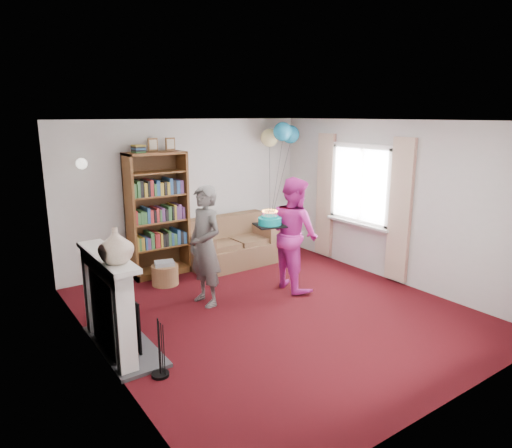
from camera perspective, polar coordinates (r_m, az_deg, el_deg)
ground at (r=6.24m, az=2.42°, el=-10.81°), size 5.00×5.00×0.00m
wall_back at (r=7.94m, az=-8.56°, el=3.80°), size 4.50×0.02×2.50m
wall_left at (r=4.85m, az=-19.20°, el=-3.05°), size 0.02×5.00×2.50m
wall_right at (r=7.41m, az=16.57°, el=2.69°), size 0.02×5.00×2.50m
ceiling at (r=5.69m, az=2.67°, el=12.84°), size 4.50×5.00×0.01m
fireplace at (r=5.32m, az=-17.36°, el=-9.93°), size 0.55×1.80×1.12m
window_bay at (r=7.76m, az=12.85°, el=3.03°), size 0.14×2.02×2.20m
wall_sconce at (r=7.12m, az=-20.98°, el=7.07°), size 0.16×0.23×0.16m
bookcase at (r=7.54m, az=-12.29°, el=1.02°), size 0.95×0.42×2.21m
sofa at (r=8.05m, az=-3.18°, el=-2.77°), size 1.56×0.83×0.83m
wicker_basket at (r=7.24m, az=-11.31°, el=-6.13°), size 0.41×0.41×0.37m
person_striped at (r=6.24m, az=-6.37°, el=-2.76°), size 0.46×0.64×1.66m
person_magenta at (r=6.81m, az=4.79°, el=-1.20°), size 0.72×0.88×1.69m
birthday_cake at (r=6.45m, az=1.74°, el=0.34°), size 0.40×0.40×0.22m
balloons at (r=8.34m, az=3.11°, el=11.09°), size 0.81×0.71×1.80m
mantel_vase at (r=4.74m, az=-17.12°, el=-2.58°), size 0.42×0.42×0.36m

